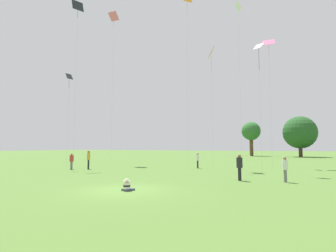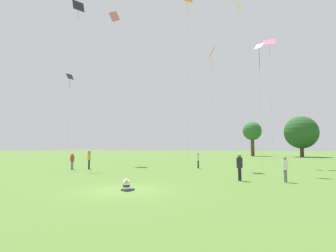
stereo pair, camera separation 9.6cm
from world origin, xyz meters
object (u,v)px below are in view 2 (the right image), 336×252
Objects in this scene: distant_tree_1 at (252,131)px; kite_2 at (239,13)px; seated_toddler at (127,186)px; person_standing_4 at (240,165)px; person_standing_0 at (285,167)px; person_standing_1 at (198,159)px; kite_8 at (78,10)px; kite_0 at (259,52)px; kite_1 at (212,55)px; kite_5 at (188,6)px; kite_6 at (269,45)px; distant_tree_2 at (301,132)px; kite_9 at (70,81)px; kite_4 at (114,21)px; person_standing_2 at (72,160)px; person_standing_3 at (89,158)px.

kite_2 is at bearing -83.14° from distant_tree_1.
seated_toddler is 7.90m from person_standing_4.
distant_tree_1 reaches higher than person_standing_0.
person_standing_1 is 22.38m from kite_8.
kite_1 reaches higher than kite_0.
kite_6 is at bearing 35.97° from kite_5.
person_standing_1 is 0.17× the size of distant_tree_2.
kite_9 is at bearing -50.73° from person_standing_1.
distant_tree_2 is at bearing 153.73° from kite_0.
kite_9 is at bearing 145.40° from kite_4.
kite_1 is 0.65× the size of kite_5.
person_standing_3 is at bearing 144.40° from person_standing_2.
kite_5 is at bearing -90.20° from distant_tree_1.
person_standing_0 is 0.12× the size of kite_1.
kite_8 is (-15.07, 10.79, 18.18)m from seated_toddler.
seated_toddler is 0.03× the size of kite_4.
kite_9 reaches higher than distant_tree_1.
person_standing_3 is 0.09× the size of kite_8.
kite_4 is at bearing 144.81° from person_standing_3.
person_standing_3 is (-11.04, 8.92, 0.90)m from seated_toddler.
person_standing_0 is 0.08× the size of kite_5.
person_standing_0 is (7.03, 7.06, 0.71)m from seated_toddler.
person_standing_2 is 0.07× the size of kite_2.
person_standing_3 is 15.52m from person_standing_4.
kite_2 reaches higher than person_standing_4.
kite_0 is at bearing -16.35° from kite_8.
person_standing_2 is at bearing -45.96° from person_standing_1.
person_standing_0 is 0.16× the size of kite_9.
distant_tree_2 is (9.85, 40.29, 4.55)m from person_standing_1.
kite_0 is at bearing -94.46° from distant_tree_2.
kite_4 reaches higher than kite_2.
kite_4 reaches higher than person_standing_1.
person_standing_3 is 20.05m from kite_5.
kite_5 is at bearing 152.15° from person_standing_2.
person_standing_3 is 0.09× the size of kite_5.
kite_6 is at bearing -1.60° from kite_9.
kite_6 is at bearing -90.02° from kite_2.
seated_toddler is 30.36m from kite_2.
distant_tree_1 is (12.24, 46.52, -12.28)m from kite_8.
kite_5 is at bearing -150.75° from kite_4.
person_standing_4 is at bearing 109.05° from person_standing_2.
person_standing_1 is at bearing -151.64° from kite_4.
kite_9 is at bearing -105.18° from kite_6.
kite_0 reaches higher than distant_tree_2.
seated_toddler is 14.23m from person_standing_3.
kite_6 is 23.57m from kite_9.
person_standing_2 reaches higher than seated_toddler.
person_standing_4 is 25.28m from kite_2.
kite_5 is 1.96× the size of kite_9.
kite_6 is (8.00, 6.35, -3.76)m from kite_5.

